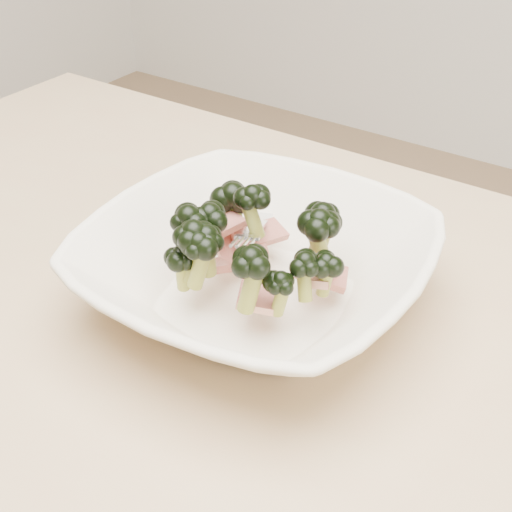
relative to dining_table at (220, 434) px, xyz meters
name	(u,v)px	position (x,y,z in m)	size (l,w,h in m)	color
dining_table	(220,434)	(0.00, 0.00, 0.00)	(1.20, 0.80, 0.75)	tan
broccoli_dish	(256,265)	(-0.01, 0.08, 0.14)	(0.31, 0.31, 0.12)	#EFE4CA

